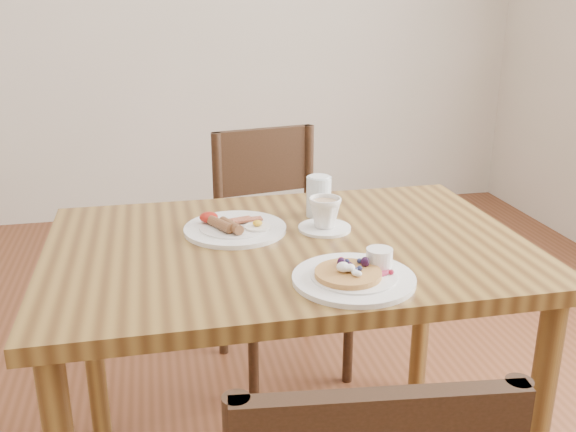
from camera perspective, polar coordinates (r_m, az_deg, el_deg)
The scene contains 6 objects.
dining_table at distance 1.66m, azimuth 0.00°, elevation -5.52°, with size 1.20×0.80×0.75m.
chair_far at distance 2.33m, azimuth -0.98°, elevation -2.20°, with size 0.49×0.49×0.88m.
pancake_plate at distance 1.41m, azimuth 6.00°, elevation -5.22°, with size 0.27×0.27×0.06m.
breakfast_plate at distance 1.69m, azimuth -4.86°, elevation -1.01°, with size 0.27×0.27×0.04m.
teacup_saucer at distance 1.69m, azimuth 3.29°, elevation 0.07°, with size 0.14×0.14×0.09m.
water_glass at distance 1.80m, azimuth 2.74°, elevation 1.74°, with size 0.07×0.07×0.11m, color silver.
Camera 1 is at (-0.32, -1.47, 1.35)m, focal length 40.00 mm.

